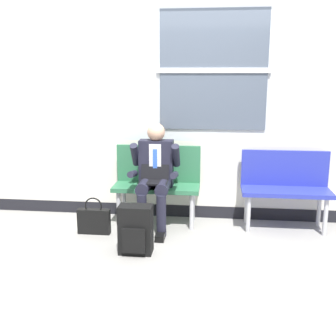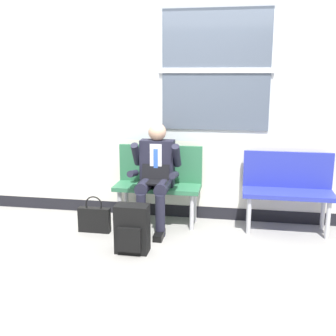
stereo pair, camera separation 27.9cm
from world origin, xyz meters
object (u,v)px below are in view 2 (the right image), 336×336
handbag (94,219)px  person_seated (155,174)px  bench_empty (288,186)px  bench_with_person (159,179)px  backpack (132,229)px

handbag → person_seated: bearing=22.3°
bench_empty → bench_with_person: bearing=179.9°
person_seated → handbag: person_seated is taller
person_seated → handbag: size_ratio=2.86×
bench_with_person → backpack: (-0.09, -0.94, -0.30)m
person_seated → backpack: (-0.09, -0.74, -0.41)m
bench_with_person → person_seated: size_ratio=0.84×
person_seated → backpack: bearing=-97.1°
bench_with_person → handbag: bearing=-144.6°
person_seated → backpack: person_seated is taller
bench_with_person → bench_empty: size_ratio=1.01×
bench_with_person → backpack: bearing=-95.6°
bench_with_person → handbag: (-0.67, -0.48, -0.39)m
person_seated → backpack: size_ratio=2.45×
backpack → handbag: size_ratio=1.17×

